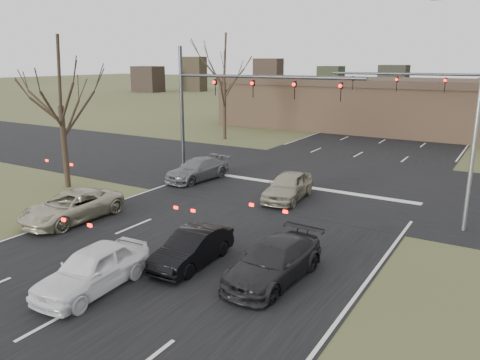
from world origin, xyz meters
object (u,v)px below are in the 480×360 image
at_px(car_black_hatch, 192,248).
at_px(car_white_sedan, 93,269).
at_px(car_silver_ahead, 288,186).
at_px(car_grey_ahead, 197,169).
at_px(streetlight_right_near, 475,100).
at_px(car_silver_suv, 72,206).
at_px(building, 423,107).
at_px(mast_arm_near, 224,95).
at_px(mast_arm_far, 449,93).
at_px(car_charcoal_sedan, 274,261).

bearing_deg(car_black_hatch, car_white_sedan, -118.22).
xyz_separation_m(car_white_sedan, car_silver_ahead, (1.00, 12.25, 0.02)).
xyz_separation_m(car_grey_ahead, car_silver_ahead, (6.53, -0.91, 0.07)).
relative_size(streetlight_right_near, car_silver_suv, 2.07).
bearing_deg(car_black_hatch, car_silver_ahead, 91.25).
bearing_deg(streetlight_right_near, car_grey_ahead, 175.37).
relative_size(car_white_sedan, car_grey_ahead, 0.92).
bearing_deg(car_grey_ahead, streetlight_right_near, 2.88).
xyz_separation_m(building, car_white_sedan, (-2.50, -39.96, -1.96)).
height_order(streetlight_right_near, car_silver_ahead, streetlight_right_near).
bearing_deg(mast_arm_near, mast_arm_far, 41.22).
height_order(building, car_charcoal_sedan, building).
bearing_deg(car_white_sedan, car_charcoal_sedan, 34.25).
bearing_deg(mast_arm_far, mast_arm_near, -138.78).
height_order(mast_arm_near, car_silver_ahead, mast_arm_near).
xyz_separation_m(streetlight_right_near, car_white_sedan, (-9.32, -11.96, -4.88)).
bearing_deg(mast_arm_far, car_silver_ahead, -114.11).
xyz_separation_m(car_white_sedan, car_grey_ahead, (-5.53, 13.16, -0.05)).
xyz_separation_m(building, mast_arm_far, (4.18, -15.00, 2.35)).
bearing_deg(car_grey_ahead, car_silver_ahead, -0.38).
relative_size(building, car_grey_ahead, 9.37).
distance_m(streetlight_right_near, car_silver_suv, 17.89).
bearing_deg(car_silver_suv, car_charcoal_sedan, -2.73).
height_order(building, car_silver_ahead, building).
distance_m(car_white_sedan, car_silver_ahead, 12.30).
relative_size(building, car_black_hatch, 11.23).
xyz_separation_m(building, streetlight_right_near, (6.82, -28.00, 2.92)).
height_order(car_charcoal_sedan, car_grey_ahead, same).
height_order(car_silver_suv, car_white_sedan, car_white_sedan).
height_order(mast_arm_far, car_black_hatch, mast_arm_far).
height_order(mast_arm_far, car_silver_ahead, mast_arm_far).
relative_size(car_silver_suv, car_black_hatch, 1.28).
relative_size(mast_arm_near, car_grey_ahead, 2.68).
bearing_deg(streetlight_right_near, car_charcoal_sedan, -119.37).
bearing_deg(car_silver_suv, streetlight_right_near, 27.27).
bearing_deg(car_black_hatch, car_silver_suv, 170.53).
xyz_separation_m(car_white_sedan, car_black_hatch, (1.55, 3.17, -0.09)).
bearing_deg(streetlight_right_near, car_silver_suv, -152.95).
distance_m(mast_arm_near, car_silver_suv, 11.75).
xyz_separation_m(car_silver_suv, car_grey_ahead, (0.47, 9.03, -0.01)).
height_order(mast_arm_near, car_grey_ahead, mast_arm_near).
distance_m(car_black_hatch, car_charcoal_sedan, 3.09).
height_order(mast_arm_far, car_grey_ahead, mast_arm_far).
xyz_separation_m(mast_arm_far, car_grey_ahead, (-12.22, -11.80, -4.36)).
height_order(car_silver_suv, car_charcoal_sedan, car_silver_suv).
bearing_deg(car_charcoal_sedan, car_silver_suv, -179.58).
xyz_separation_m(car_black_hatch, car_grey_ahead, (-7.08, 9.99, 0.03)).
height_order(mast_arm_near, car_charcoal_sedan, mast_arm_near).
xyz_separation_m(building, car_charcoal_sedan, (2.11, -36.37, -2.01)).
height_order(car_white_sedan, car_black_hatch, car_white_sedan).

